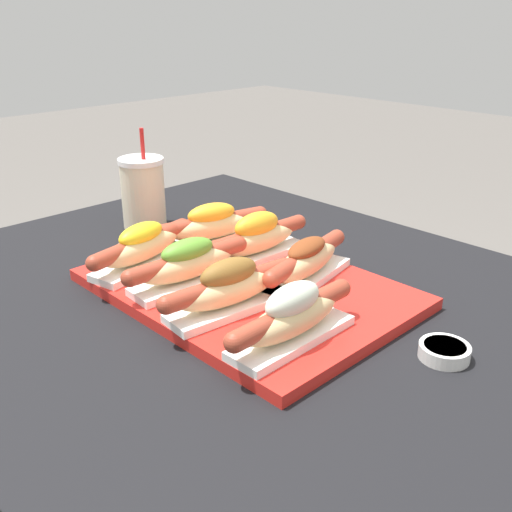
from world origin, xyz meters
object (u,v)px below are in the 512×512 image
serving_tray (247,288)px  hot_dog_3 (292,317)px  hot_dog_1 (188,264)px  hot_dog_6 (306,261)px  hot_dog_5 (257,238)px  sauce_bowl (444,351)px  hot_dog_2 (229,288)px  hot_dog_4 (212,226)px  hot_dog_0 (142,247)px  drink_cup (143,192)px

serving_tray → hot_dog_3: (0.17, -0.08, 0.04)m
hot_dog_1 → hot_dog_6: hot_dog_1 is taller
hot_dog_5 → sauce_bowl: 0.37m
sauce_bowl → hot_dog_5: bearing=175.8°
hot_dog_6 → serving_tray: bearing=-128.3°
hot_dog_1 → hot_dog_2: bearing=-6.4°
hot_dog_3 → serving_tray: bearing=154.9°
hot_dog_3 → hot_dog_4: size_ratio=1.03×
serving_tray → hot_dog_4: (-0.16, 0.07, 0.04)m
hot_dog_0 → hot_dog_1: (0.11, 0.01, 0.00)m
serving_tray → hot_dog_0: bearing=-155.0°
hot_dog_2 → hot_dog_6: 0.15m
hot_dog_2 → hot_dog_4: hot_dog_2 is taller
hot_dog_0 → sauce_bowl: bearing=15.5°
sauce_bowl → hot_dog_0: bearing=-164.5°
serving_tray → drink_cup: 0.38m
hot_dog_0 → hot_dog_5: size_ratio=0.98×
hot_dog_3 → sauce_bowl: bearing=42.7°
hot_dog_0 → hot_dog_2: bearing=-0.4°
hot_dog_2 → hot_dog_5: (-0.11, 0.16, 0.00)m
hot_dog_6 → drink_cup: 0.43m
hot_dog_3 → drink_cup: drink_cup is taller
hot_dog_0 → hot_dog_1: 0.11m
hot_dog_2 → hot_dog_0: bearing=179.6°
hot_dog_5 → hot_dog_4: bearing=-173.0°
drink_cup → hot_dog_5: bearing=3.2°
hot_dog_0 → sauce_bowl: (0.48, 0.13, -0.04)m
hot_dog_0 → hot_dog_2: 0.21m
serving_tray → hot_dog_5: bearing=127.2°
hot_dog_0 → hot_dog_6: hot_dog_0 is taller
hot_dog_6 → sauce_bowl: 0.26m
hot_dog_6 → sauce_bowl: hot_dog_6 is taller
hot_dog_2 → hot_dog_3: 0.12m
hot_dog_2 → serving_tray: bearing=121.4°
hot_dog_5 → drink_cup: 0.31m
serving_tray → hot_dog_2: 0.10m
hot_dog_3 → hot_dog_6: 0.19m
hot_dog_1 → hot_dog_2: hot_dog_2 is taller
hot_dog_2 → hot_dog_5: hot_dog_5 is taller
hot_dog_0 → hot_dog_4: 0.15m
hot_dog_0 → hot_dog_5: hot_dog_5 is taller
hot_dog_0 → hot_dog_4: size_ratio=1.01×
hot_dog_0 → drink_cup: 0.25m
drink_cup → sauce_bowl: bearing=-0.9°
hot_dog_1 → hot_dog_2: size_ratio=1.00×
hot_dog_2 → hot_dog_6: bearing=86.6°
hot_dog_2 → hot_dog_4: size_ratio=1.02×
hot_dog_0 → hot_dog_5: (0.10, 0.16, 0.00)m
hot_dog_5 → hot_dog_0: bearing=-123.3°
hot_dog_2 → drink_cup: bearing=161.0°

